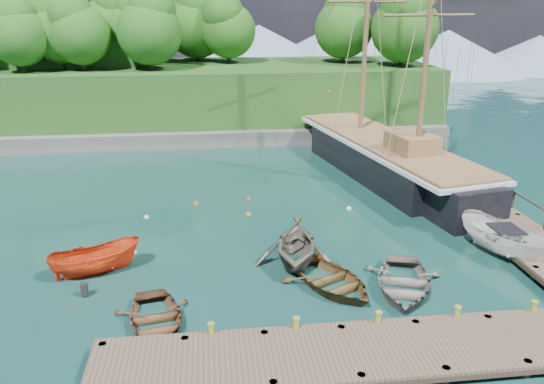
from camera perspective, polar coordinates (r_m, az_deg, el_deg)
The scene contains 25 objects.
ground at distance 24.24m, azimuth 2.98°, elevation -8.69°, with size 160.00×160.00×0.00m, color #113C32.
dock_near at distance 19.14m, azimuth 12.61°, elevation -16.25°, with size 20.00×3.20×1.10m.
dock_east at distance 33.76m, azimuth 20.50°, elevation -0.74°, with size 3.20×24.00×1.10m.
bollard_0 at distance 19.63m, azimuth -6.44°, elevation -16.39°, with size 0.26×0.26×0.45m, color olive.
bollard_1 at distance 19.83m, azimuth 2.60°, elevation -15.85°, with size 0.26×0.26×0.45m, color olive.
bollard_2 at distance 20.47m, azimuth 11.21°, elevation -14.99°, with size 0.26×0.26×0.45m, color olive.
bollard_3 at distance 21.51m, azimuth 19.07°, elevation -13.92°, with size 0.26×0.26×0.45m, color olive.
bollard_4 at distance 22.90m, azimuth 26.03°, elevation -12.74°, with size 0.26×0.26×0.45m, color olive.
rowboat_0 at distance 21.07m, azimuth -12.39°, elevation -13.96°, with size 2.93×4.10×0.85m, color brown.
rowboat_1 at distance 25.05m, azimuth 2.57°, elevation -7.69°, with size 3.84×4.45×2.34m, color #645E52.
rowboat_2 at distance 23.22m, azimuth 6.40°, elevation -10.17°, with size 3.25×4.54×0.94m, color #503A1B.
rowboat_3 at distance 23.56m, azimuth 13.84°, elevation -10.20°, with size 3.38×4.73×0.98m, color slate.
motorboat_orange at distance 25.43m, azimuth -18.31°, elevation -8.31°, with size 1.51×4.01×1.55m, color red.
cabin_boat_white at distance 28.03m, azimuth 23.51°, elevation -6.32°, with size 1.88×5.01×1.93m, color white.
schooner at distance 37.90m, azimuth 12.02°, elevation 3.32°, with size 8.63×26.84×19.74m.
mooring_buoy_0 at distance 26.88m, azimuth -14.61°, elevation -6.35°, with size 0.28×0.28×0.28m, color white.
mooring_buoy_1 at distance 30.51m, azimuth -2.55°, elevation -2.48°, with size 0.33×0.33×0.33m, color #E55D0F.
mooring_buoy_2 at distance 29.59m, azimuth 2.82°, elevation -3.21°, with size 0.30×0.30×0.30m, color #EF4700.
mooring_buoy_3 at distance 31.66m, azimuth 8.27°, elevation -1.82°, with size 0.30×0.30×0.30m, color white.
mooring_buoy_4 at distance 32.44m, azimuth -8.19°, elevation -1.28°, with size 0.33×0.33×0.33m, color red.
mooring_buoy_5 at distance 32.87m, azimuth -2.50°, elevation -0.81°, with size 0.28×0.28×0.28m, color red.
mooring_buoy_6 at distance 30.93m, azimuth -13.35°, elevation -2.71°, with size 0.29×0.29×0.29m, color white.
mooring_buoy_7 at distance 25.78m, azimuth 5.17°, elevation -6.92°, with size 0.35×0.35×0.35m, color #FA4C04.
headland at distance 53.46m, azimuth -17.04°, elevation 12.48°, with size 51.00×19.31×12.90m.
distant_ridge at distance 91.62m, azimuth -1.86°, elevation 15.25°, with size 117.00×40.00×10.00m.
Camera 1 is at (-3.79, -20.98, 11.54)m, focal length 35.00 mm.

